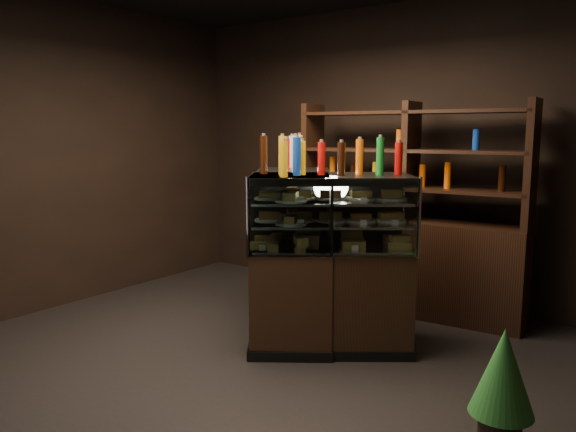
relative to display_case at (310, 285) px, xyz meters
name	(u,v)px	position (x,y,z in m)	size (l,w,h in m)	color
ground	(238,374)	(-0.03, -0.88, -0.47)	(5.00, 5.00, 0.00)	black
room_shell	(234,99)	(-0.03, -0.88, 1.47)	(5.02, 5.02, 3.01)	black
display_case	(310,285)	(0.00, 0.00, 0.00)	(1.76, 1.43, 1.40)	black
food_display	(310,211)	(0.00, 0.00, 0.62)	(1.37, 1.07, 0.43)	#BE8944
bottles_top	(311,156)	(0.00, 0.00, 1.07)	(1.20, 0.93, 0.30)	black
potted_conifer	(503,370)	(1.74, -0.69, -0.04)	(0.36, 0.36, 0.76)	black
back_shelving	(408,249)	(0.34, 1.17, 0.14)	(2.19, 0.56, 2.00)	black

